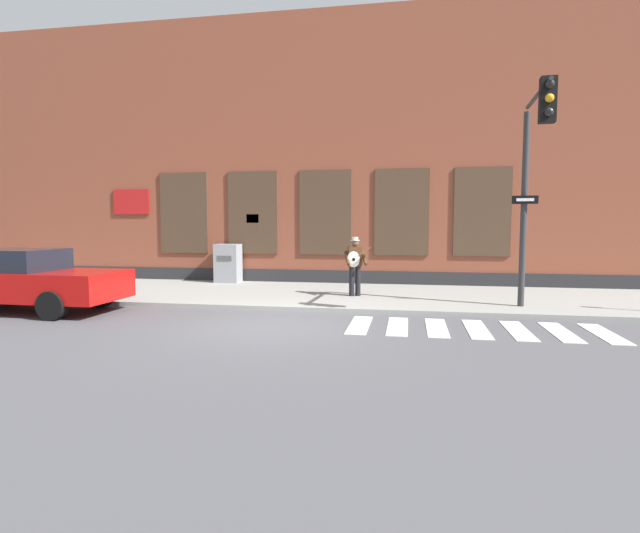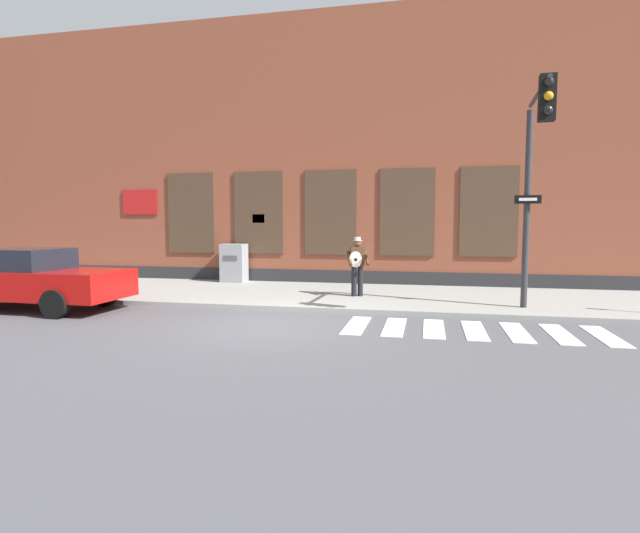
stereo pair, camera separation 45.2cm
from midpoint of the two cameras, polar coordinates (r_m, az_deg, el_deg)
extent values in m
plane|color=#4C4C51|center=(10.64, -6.79, -6.76)|extent=(160.00, 160.00, 0.00)
cube|color=gray|center=(14.69, -1.94, -3.24)|extent=(28.00, 5.10, 0.12)
cube|color=brown|center=(19.17, 0.94, 12.35)|extent=(28.00, 4.00, 9.24)
cube|color=#28282B|center=(17.12, -0.17, -1.34)|extent=(28.00, 0.04, 0.55)
cube|color=#473323|center=(18.63, -15.97, 5.89)|extent=(1.78, 0.06, 2.86)
cube|color=black|center=(18.62, -15.99, 5.89)|extent=(1.66, 0.03, 2.74)
cube|color=#473323|center=(17.66, -8.44, 6.09)|extent=(1.78, 0.06, 2.86)
cube|color=black|center=(17.65, -8.45, 6.09)|extent=(1.66, 0.03, 2.74)
cube|color=#473323|center=(17.01, -0.18, 6.19)|extent=(1.78, 0.06, 2.86)
cube|color=black|center=(17.00, -0.18, 6.19)|extent=(1.66, 0.03, 2.74)
cube|color=#473323|center=(16.75, 8.54, 6.16)|extent=(1.78, 0.06, 2.86)
cube|color=black|center=(16.74, 8.54, 6.16)|extent=(1.66, 0.03, 2.74)
cube|color=#473323|center=(16.87, 17.32, 5.98)|extent=(1.78, 0.06, 2.86)
cube|color=black|center=(16.86, 17.33, 5.98)|extent=(1.66, 0.03, 2.74)
cube|color=red|center=(19.61, -21.39, 6.89)|extent=(1.40, 0.04, 0.90)
cube|color=yellow|center=(17.63, -8.45, 5.44)|extent=(0.44, 0.02, 0.30)
cube|color=silver|center=(10.65, 3.34, -6.68)|extent=(0.42, 1.90, 0.01)
cube|color=silver|center=(10.59, 7.65, -6.79)|extent=(0.42, 1.90, 0.01)
cube|color=silver|center=(10.59, 11.99, -6.86)|extent=(0.42, 1.90, 0.01)
cube|color=silver|center=(10.64, 16.31, -6.89)|extent=(0.42, 1.90, 0.01)
cube|color=silver|center=(10.76, 20.56, -6.88)|extent=(0.42, 1.90, 0.01)
cube|color=silver|center=(10.93, 24.70, -6.83)|extent=(0.42, 1.90, 0.01)
cube|color=silver|center=(11.16, 28.69, -6.75)|extent=(0.42, 1.90, 0.01)
cube|color=#B20F0C|center=(14.19, -31.16, -1.76)|extent=(4.61, 1.88, 0.68)
cube|color=black|center=(14.30, -32.02, 0.66)|extent=(1.85, 1.60, 0.52)
cube|color=silver|center=(13.26, -22.21, -1.54)|extent=(0.06, 0.24, 0.12)
cube|color=silver|center=(12.32, -25.08, -2.11)|extent=(0.06, 0.24, 0.12)
cylinder|color=black|center=(14.08, -24.66, -2.94)|extent=(0.66, 0.25, 0.66)
cylinder|color=black|center=(12.71, -29.22, -3.93)|extent=(0.66, 0.25, 0.66)
cylinder|color=black|center=(15.76, -32.61, -2.47)|extent=(0.66, 0.25, 0.66)
cylinder|color=black|center=(14.04, 3.43, -1.67)|extent=(0.15, 0.15, 0.84)
cylinder|color=black|center=(13.99, 2.72, -1.69)|extent=(0.15, 0.15, 0.84)
cube|color=#4C2D19|center=(13.96, 3.09, 1.16)|extent=(0.43, 0.32, 0.55)
sphere|color=brown|center=(13.94, 3.09, 2.75)|extent=(0.22, 0.22, 0.22)
cylinder|color=beige|center=(13.94, 3.09, 2.99)|extent=(0.27, 0.27, 0.02)
cylinder|color=beige|center=(13.93, 3.10, 3.20)|extent=(0.18, 0.18, 0.09)
cylinder|color=#4C2D19|center=(13.91, 4.13, 0.97)|extent=(0.24, 0.51, 0.39)
cylinder|color=#4C2D19|center=(13.82, 2.18, 0.96)|extent=(0.24, 0.51, 0.39)
ellipsoid|color=silver|center=(13.77, 2.89, 0.82)|extent=(0.38, 0.22, 0.44)
cylinder|color=black|center=(13.71, 2.93, 0.80)|extent=(0.09, 0.04, 0.09)
cylinder|color=brown|center=(13.79, 3.97, 1.57)|extent=(0.46, 0.17, 0.34)
cylinder|color=#2D2D30|center=(13.05, 21.35, 5.98)|extent=(0.15, 0.15, 4.69)
cylinder|color=#2D2D30|center=(12.13, 22.64, 17.70)|extent=(0.21, 2.49, 0.09)
cube|color=black|center=(11.10, 23.49, 17.06)|extent=(0.31, 0.25, 0.88)
sphere|color=black|center=(11.01, 23.70, 18.57)|extent=(0.17, 0.17, 0.17)
sphere|color=orange|center=(10.95, 23.65, 17.23)|extent=(0.17, 0.17, 0.17)
sphere|color=black|center=(10.89, 23.60, 15.88)|extent=(0.17, 0.17, 0.17)
cube|color=black|center=(12.95, 21.46, 7.11)|extent=(0.60, 0.06, 0.20)
cube|color=white|center=(12.93, 21.47, 7.12)|extent=(0.40, 0.03, 0.07)
cube|color=gray|center=(17.58, -11.19, 0.38)|extent=(0.83, 0.63, 1.32)
cube|color=#4C4C4C|center=(17.26, -11.60, 0.95)|extent=(0.50, 0.02, 0.16)
camera|label=1|loc=(0.23, -91.06, -0.09)|focal=28.00mm
camera|label=2|loc=(0.23, 88.94, 0.09)|focal=28.00mm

